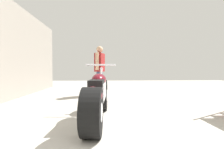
# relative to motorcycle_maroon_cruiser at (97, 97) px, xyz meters

# --- Properties ---
(ground_plane) EXTENTS (18.83, 18.83, 0.00)m
(ground_plane) POSITION_rel_motorcycle_maroon_cruiser_xyz_m (0.49, 1.61, -0.41)
(ground_plane) COLOR #A8A399
(motorcycle_maroon_cruiser) EXTENTS (0.63, 2.13, 0.99)m
(motorcycle_maroon_cruiser) POSITION_rel_motorcycle_maroon_cruiser_xyz_m (0.00, 0.00, 0.00)
(motorcycle_maroon_cruiser) COLOR black
(motorcycle_maroon_cruiser) RESTS_ON ground_plane
(mechanic_in_blue) EXTENTS (0.36, 0.68, 1.69)m
(mechanic_in_blue) POSITION_rel_motorcycle_maroon_cruiser_xyz_m (-0.04, 2.98, 0.55)
(mechanic_in_blue) COLOR #384766
(mechanic_in_blue) RESTS_ON ground_plane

